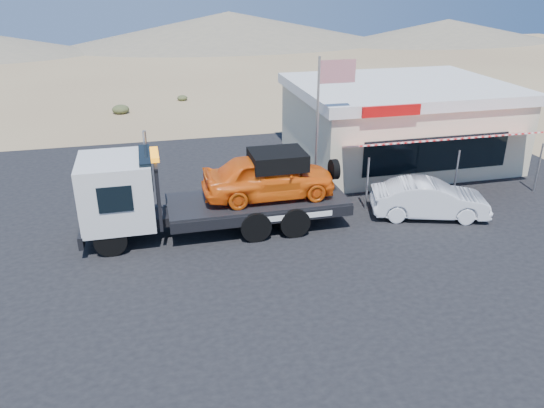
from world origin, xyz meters
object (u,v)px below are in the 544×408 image
object	(u,v)px
white_sedan	(429,199)
flagpole	(323,114)
tow_truck	(209,188)
jerky_store	(397,121)

from	to	relation	value
white_sedan	flagpole	size ratio (longest dim) A/B	0.75
tow_truck	white_sedan	size ratio (longest dim) A/B	2.14
white_sedan	jerky_store	bearing A→B (deg)	1.62
tow_truck	jerky_store	xyz separation A→B (m)	(10.40, 6.11, 0.27)
white_sedan	tow_truck	bearing A→B (deg)	101.16
jerky_store	flagpole	bearing A→B (deg)	-141.21
white_sedan	jerky_store	distance (m)	7.30
tow_truck	flagpole	bearing A→B (deg)	18.67
tow_truck	flagpole	distance (m)	5.50
flagpole	tow_truck	bearing A→B (deg)	-161.33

